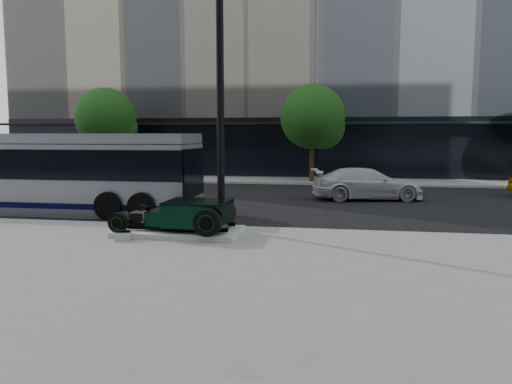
% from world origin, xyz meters
% --- Properties ---
extents(ground, '(120.00, 120.00, 0.00)m').
position_xyz_m(ground, '(0.00, 0.00, 0.00)').
color(ground, black).
rests_on(ground, ground).
extents(sidewalk_near, '(70.00, 17.00, 0.12)m').
position_xyz_m(sidewalk_near, '(0.00, -10.50, 0.06)').
color(sidewalk_near, gray).
rests_on(sidewalk_near, ground).
extents(sidewalk_far, '(70.00, 4.00, 0.12)m').
position_xyz_m(sidewalk_far, '(0.00, 14.00, 0.06)').
color(sidewalk_far, gray).
rests_on(sidewalk_far, ground).
extents(street_trees, '(29.80, 3.80, 5.70)m').
position_xyz_m(street_trees, '(1.15, 13.07, 3.77)').
color(street_trees, black).
rests_on(street_trees, sidewalk_far).
extents(display_plinth, '(3.40, 1.80, 0.15)m').
position_xyz_m(display_plinth, '(-1.63, -3.51, 0.20)').
color(display_plinth, silver).
rests_on(display_plinth, sidewalk_near).
extents(hot_rod, '(3.22, 2.00, 0.81)m').
position_xyz_m(hot_rod, '(-1.30, -3.51, 0.70)').
color(hot_rod, black).
rests_on(hot_rod, display_plinth).
extents(info_plaque, '(0.46, 0.39, 0.31)m').
position_xyz_m(info_plaque, '(-2.84, -4.55, 0.24)').
color(info_plaque, silver).
rests_on(info_plaque, sidewalk_near).
extents(lamppost, '(0.40, 0.40, 7.23)m').
position_xyz_m(lamppost, '(-0.70, -2.42, 3.46)').
color(lamppost, black).
rests_on(lamppost, sidewalk_near).
extents(transit_bus, '(12.12, 2.88, 2.92)m').
position_xyz_m(transit_bus, '(-8.38, 0.31, 1.49)').
color(transit_bus, '#A0A4A9').
rests_on(transit_bus, ground).
extents(white_sedan, '(5.16, 2.89, 1.41)m').
position_xyz_m(white_sedan, '(3.91, 5.95, 0.71)').
color(white_sedan, silver).
rests_on(white_sedan, ground).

